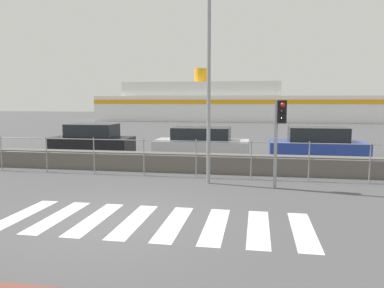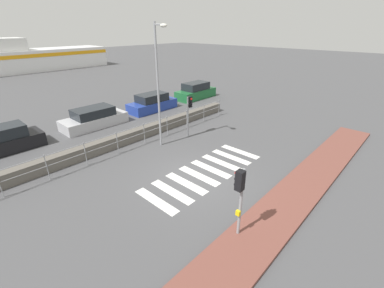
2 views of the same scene
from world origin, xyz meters
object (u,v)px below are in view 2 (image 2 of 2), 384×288
Objects in this scene: traffic_light_near at (240,190)px; parked_car_black at (3,141)px; parked_car_silver at (94,118)px; parked_car_green at (196,92)px; traffic_light_far at (189,108)px; parked_car_blue at (152,103)px; streetlamp at (159,76)px.

parked_car_black is at bearing 104.21° from traffic_light_near.
parked_car_silver is 10.95m from parked_car_green.
traffic_light_far is at bearing -35.43° from parked_car_black.
parked_car_blue is 0.98× the size of parked_car_green.
traffic_light_far is 0.61× the size of parked_car_green.
traffic_light_near is at bearing -133.78° from parked_car_green.
traffic_light_near is 15.63m from parked_car_blue.
traffic_light_far is at bearing -108.09° from parked_car_blue.
parked_car_silver is 5.36m from parked_car_blue.
parked_car_green is (9.83, 6.15, -3.50)m from streetlamp.
parked_car_green is at bearing 0.00° from parked_car_blue.
traffic_light_far is at bearing -140.42° from parked_car_green.
parked_car_black is (-3.46, 13.65, -1.31)m from traffic_light_near.
streetlamp is 1.52× the size of parked_car_silver.
streetlamp is at bearing -79.74° from parked_car_silver.
parked_car_blue is (4.25, 6.15, -3.56)m from streetlamp.
streetlamp reaches higher than parked_car_silver.
parked_car_blue is (5.36, 0.00, 0.03)m from parked_car_silver.
traffic_light_near is at bearing -113.45° from streetlamp.
streetlamp reaches higher than parked_car_blue.
parked_car_black reaches higher than parked_car_blue.
parked_car_blue is at bearing 71.91° from traffic_light_far.
traffic_light_near reaches higher than traffic_light_far.
streetlamp is 9.77m from parked_car_black.
traffic_light_near reaches higher than parked_car_green.
parked_car_black is 0.94× the size of parked_car_blue.
traffic_light_far is at bearing -4.53° from streetlamp.
streetlamp is at bearing 66.55° from traffic_light_near.
streetlamp is at bearing -147.96° from parked_car_green.
traffic_light_near reaches higher than parked_car_silver.
parked_car_black is at bearing 144.57° from traffic_light_far.
streetlamp is 7.21m from parked_car_silver.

